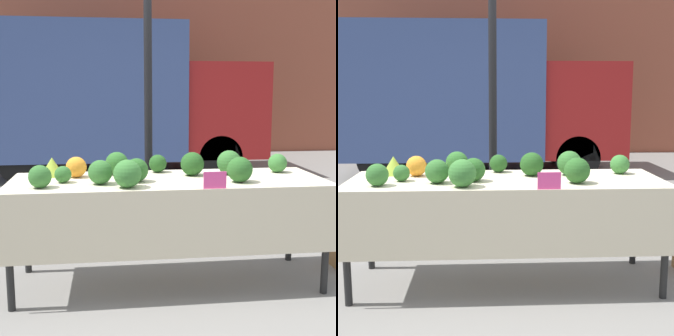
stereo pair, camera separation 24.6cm
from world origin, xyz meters
The scene contains 19 objects.
ground_plane centered at (0.00, 0.00, 0.00)m, with size 40.00×40.00×0.00m, color gray.
building_facade centered at (0.00, 7.65, 2.30)m, with size 16.00×0.60×4.61m.
tent_pole centered at (-0.08, 0.77, 1.30)m, with size 0.07×0.07×2.60m.
parked_truck centered at (-0.34, 4.93, 1.31)m, with size 4.68×2.18×2.48m.
market_table centered at (0.00, -0.06, 0.69)m, with size 2.26×0.78×0.79m.
orange_cauliflower centered at (-0.66, 0.15, 0.86)m, with size 0.15×0.15×0.15m.
romanesco_head centered at (-0.84, 0.22, 0.86)m, with size 0.18×0.18×0.14m.
broccoli_head_0 centered at (-0.36, 0.22, 0.87)m, with size 0.17×0.17×0.17m.
broccoli_head_1 centered at (0.48, 0.13, 0.88)m, with size 0.18×0.18×0.18m.
broccoli_head_2 centered at (-0.23, -0.08, 0.87)m, with size 0.17×0.17×0.17m.
broccoli_head_3 centered at (-0.30, -0.28, 0.88)m, with size 0.19×0.19×0.19m.
broccoli_head_4 centered at (0.88, 0.17, 0.86)m, with size 0.15×0.15×0.15m.
broccoli_head_5 centered at (-0.48, -0.13, 0.87)m, with size 0.17×0.17×0.17m.
broccoli_head_6 centered at (0.20, 0.12, 0.88)m, with size 0.18×0.18×0.18m.
broccoli_head_7 centered at (-0.04, 0.29, 0.86)m, with size 0.14×0.14×0.14m.
broccoli_head_8 centered at (-0.74, -0.05, 0.85)m, with size 0.12×0.12×0.12m.
broccoli_head_9 centered at (0.48, -0.18, 0.88)m, with size 0.18×0.18×0.18m.
broccoli_head_10 centered at (-0.87, -0.21, 0.86)m, with size 0.15×0.15×0.15m.
price_sign centered at (0.26, -0.38, 0.84)m, with size 0.15×0.01×0.11m.
Camera 1 is at (-0.42, -3.30, 1.41)m, focal length 50.00 mm.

